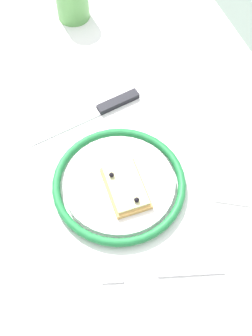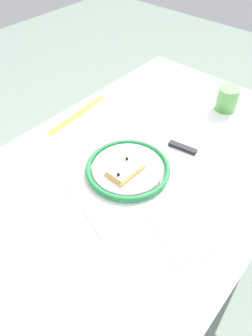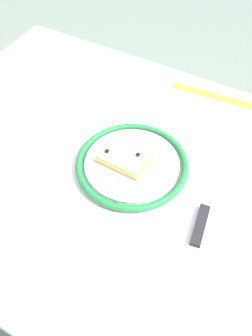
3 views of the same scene
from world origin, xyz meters
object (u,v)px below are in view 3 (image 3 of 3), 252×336
(pizza_slice_near, at_px, (123,159))
(knife, at_px, (204,212))
(dining_table, at_px, (147,204))
(plate, at_px, (132,165))
(measuring_tape, at_px, (224,99))
(fork, at_px, (62,140))
(napkin, at_px, (36,238))

(pizza_slice_near, relative_size, knife, 0.43)
(dining_table, bearing_deg, plate, 165.42)
(dining_table, bearing_deg, measuring_tape, 81.60)
(dining_table, height_order, fork, fork)
(dining_table, xyz_separation_m, napkin, (-0.12, -0.22, 0.09))
(fork, height_order, napkin, same)
(pizza_slice_near, distance_m, measuring_tape, 0.34)
(pizza_slice_near, xyz_separation_m, fork, (-0.16, -0.00, -0.02))
(napkin, bearing_deg, fork, 114.36)
(knife, relative_size, fork, 1.22)
(measuring_tape, bearing_deg, fork, -135.09)
(plate, height_order, fork, plate)
(dining_table, relative_size, knife, 4.90)
(pizza_slice_near, distance_m, napkin, 0.24)
(plate, bearing_deg, measuring_tape, 72.86)
(pizza_slice_near, bearing_deg, fork, -179.14)
(fork, bearing_deg, dining_table, -1.05)
(dining_table, relative_size, napkin, 8.39)
(fork, xyz_separation_m, napkin, (0.10, -0.23, -0.00))
(knife, distance_m, napkin, 0.32)
(dining_table, bearing_deg, knife, -8.92)
(knife, height_order, napkin, knife)
(pizza_slice_near, bearing_deg, measuring_tape, 70.24)
(napkin, bearing_deg, measuring_tape, 72.79)
(knife, relative_size, napkin, 1.71)
(pizza_slice_near, bearing_deg, napkin, -103.57)
(fork, xyz_separation_m, measuring_tape, (0.27, 0.32, -0.00))
(plate, relative_size, fork, 1.22)
(pizza_slice_near, distance_m, knife, 0.20)
(measuring_tape, bearing_deg, plate, -111.75)
(measuring_tape, bearing_deg, knife, -81.39)
(dining_table, distance_m, napkin, 0.27)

